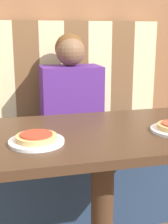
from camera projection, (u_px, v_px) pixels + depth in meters
wall_back at (60, 14)px, 2.12m from camera, size 7.00×0.05×2.60m
booth_seat at (72, 179)px, 2.07m from camera, size 1.31×0.56×0.46m
booth_backrest at (64, 81)px, 2.14m from camera, size 1.31×0.09×0.79m
dining_table at (103, 157)px, 1.33m from camera, size 1.00×0.62×0.78m
person at (71, 96)px, 1.93m from camera, size 0.37×0.24×0.71m
plate_left at (37, 142)px, 1.15m from camera, size 0.21×0.21×0.01m
pizza_left at (36, 137)px, 1.15m from camera, size 0.15×0.15×0.03m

